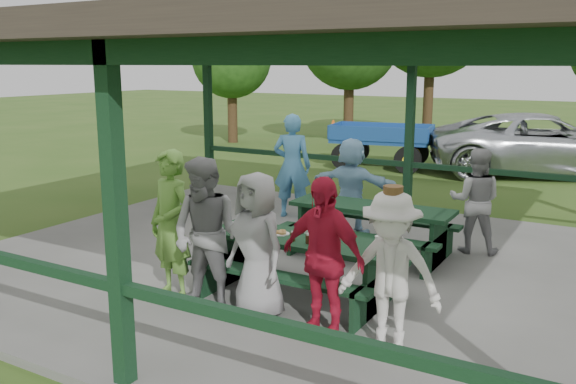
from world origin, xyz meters
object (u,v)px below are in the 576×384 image
Objects in this scene: picnic_table_near at (300,259)px; farm_trailer at (381,145)px; contestant_green at (171,225)px; spectator_blue at (292,166)px; pickup_truck at (543,144)px; picnic_table_far at (371,224)px; spectator_lblue at (351,186)px; spectator_grey at (475,201)px; contestant_white_fedora at (390,272)px; contestant_grey_mid at (257,246)px; contestant_red at (322,257)px; contestant_grey_left at (206,235)px.

farm_trailer is at bearing 105.97° from picnic_table_near.
contestant_green is 4.29m from spectator_blue.
pickup_truck is at bearing -131.67° from spectator_blue.
picnic_table_far is 1.32× the size of contestant_green.
farm_trailer is at bearing 110.38° from picnic_table_far.
spectator_lblue is at bearing 144.33° from pickup_truck.
spectator_grey is at bearing 64.21° from picnic_table_near.
contestant_white_fedora is 4.34m from spectator_lblue.
spectator_lblue is (-0.53, 3.74, -0.02)m from contestant_grey_mid.
picnic_table_far is 9.08m from pickup_truck.
contestant_white_fedora is at bearing 158.68° from pickup_truck.
pickup_truck reaches higher than picnic_table_near.
picnic_table_near is at bearing 101.24° from spectator_lblue.
contestant_white_fedora is at bearing -64.41° from picnic_table_far.
contestant_red reaches higher than spectator_grey.
contestant_white_fedora reaches higher than picnic_table_far.
farm_trailer is at bearing -100.99° from spectator_blue.
contestant_red is 3.81m from spectator_grey.
picnic_table_near is at bearing 97.92° from contestant_grey_mid.
picnic_table_far is 1.41× the size of contestant_red.
farm_trailer is at bearing -69.40° from spectator_grey.
picnic_table_far is 0.63× the size of farm_trailer.
contestant_red is 11.86m from pickup_truck.
contestant_grey_left is 1.47m from contestant_red.
spectator_blue is at bearing 105.33° from contestant_grey_left.
contestant_red reaches higher than contestant_grey_mid.
picnic_table_far is at bearing 24.50° from spectator_grey.
picnic_table_far is 1.43× the size of contestant_white_fedora.
picnic_table_near is at bearing -84.04° from farm_trailer.
contestant_white_fedora is at bearing -78.22° from farm_trailer.
contestant_red is 5.09m from spectator_blue.
spectator_blue is (-1.94, 4.21, 0.13)m from contestant_grey_mid.
farm_trailer is (-2.85, 9.96, 0.08)m from picnic_table_near.
spectator_lblue reaches higher than spectator_grey.
contestant_white_fedora is (2.20, 0.05, -0.08)m from contestant_grey_left.
picnic_table_near is 0.40× the size of pickup_truck.
spectator_lblue is at bearing -11.76° from spectator_grey.
pickup_truck is at bearing 89.75° from contestant_white_fedora.
contestant_grey_left is (-0.85, -2.88, 0.42)m from picnic_table_far.
contestant_green is 12.10m from pickup_truck.
contestant_grey_mid is 4.00m from spectator_grey.
spectator_grey is (1.30, 0.91, 0.33)m from picnic_table_far.
contestant_grey_left is 4.50m from spectator_blue.
spectator_blue is (-2.78, 4.27, 0.11)m from contestant_red.
spectator_blue is (-3.52, 4.26, 0.15)m from contestant_white_fedora.
spectator_lblue is 0.28× the size of pickup_truck.
contestant_red reaches higher than picnic_table_far.
picnic_table_far is at bearing 76.43° from contestant_green.
spectator_grey is at bearing 67.18° from contestant_green.
contestant_grey_left reaches higher than contestant_red.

